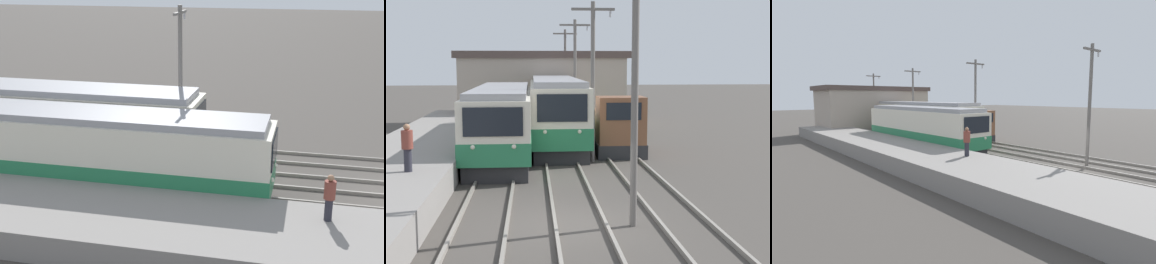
{
  "view_description": "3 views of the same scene",
  "coord_description": "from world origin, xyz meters",
  "views": [
    {
      "loc": [
        -21.93,
        3.76,
        9.07
      ],
      "look_at": [
        0.77,
        9.09,
        1.81
      ],
      "focal_mm": 50.0,
      "sensor_mm": 36.0,
      "label": 1
    },
    {
      "loc": [
        -1.15,
        -14.94,
        4.61
      ],
      "look_at": [
        0.85,
        8.02,
        1.65
      ],
      "focal_mm": 50.0,
      "sensor_mm": 36.0,
      "label": 2
    },
    {
      "loc": [
        -16.05,
        -9.14,
        4.28
      ],
      "look_at": [
        -0.65,
        8.64,
        1.5
      ],
      "focal_mm": 28.0,
      "sensor_mm": 36.0,
      "label": 3
    }
  ],
  "objects": [
    {
      "name": "station_building",
      "position": [
        -0.33,
        26.0,
        2.76
      ],
      "size": [
        12.6,
        6.3,
        5.48
      ],
      "color": "#AD9E8E",
      "rests_on": "ground"
    },
    {
      "name": "platform_left",
      "position": [
        -6.25,
        0.0,
        0.51
      ],
      "size": [
        4.5,
        54.0,
        1.01
      ],
      "primitive_type": "cube",
      "color": "gray",
      "rests_on": "ground"
    },
    {
      "name": "catenary_mast_far",
      "position": [
        1.71,
        20.05,
        4.03
      ],
      "size": [
        2.0,
        0.2,
        7.42
      ],
      "color": "slate",
      "rests_on": "ground"
    },
    {
      "name": "commuter_train_left",
      "position": [
        -2.6,
        11.72,
        1.62
      ],
      "size": [
        2.84,
        13.39,
        3.47
      ],
      "color": "#28282B",
      "rests_on": "ground"
    },
    {
      "name": "commuter_train_center",
      "position": [
        0.2,
        15.99,
        1.75
      ],
      "size": [
        2.84,
        14.94,
        3.77
      ],
      "color": "#28282B",
      "rests_on": "ground"
    },
    {
      "name": "track_center",
      "position": [
        0.2,
        0.0,
        0.07
      ],
      "size": [
        1.54,
        60.0,
        0.14
      ],
      "color": "gray",
      "rests_on": "ground"
    },
    {
      "name": "track_right",
      "position": [
        3.2,
        0.0,
        0.07
      ],
      "size": [
        1.54,
        60.0,
        0.14
      ],
      "color": "gray",
      "rests_on": "ground"
    },
    {
      "name": "shunting_locomotive",
      "position": [
        3.2,
        12.36,
        1.21
      ],
      "size": [
        2.4,
        5.43,
        3.0
      ],
      "color": "#28282B",
      "rests_on": "ground"
    },
    {
      "name": "ground_plane",
      "position": [
        0.0,
        0.0,
        0.0
      ],
      "size": [
        200.0,
        200.0,
        0.0
      ],
      "primitive_type": "plane",
      "color": "#47423D"
    },
    {
      "name": "catenary_mast_near",
      "position": [
        1.71,
        -0.34,
        4.03
      ],
      "size": [
        2.0,
        0.2,
        7.42
      ],
      "color": "slate",
      "rests_on": "ground"
    },
    {
      "name": "track_left",
      "position": [
        -2.6,
        0.0,
        0.07
      ],
      "size": [
        1.54,
        60.0,
        0.14
      ],
      "color": "gray",
      "rests_on": "ground"
    },
    {
      "name": "person_on_platform",
      "position": [
        -5.29,
        3.04,
        1.89
      ],
      "size": [
        0.38,
        0.38,
        1.61
      ],
      "color": "#282833",
      "rests_on": "platform_left"
    },
    {
      "name": "catenary_mast_mid",
      "position": [
        1.71,
        9.86,
        4.03
      ],
      "size": [
        2.0,
        0.2,
        7.42
      ],
      "color": "slate",
      "rests_on": "ground"
    },
    {
      "name": "catenary_mast_distant",
      "position": [
        1.71,
        30.25,
        4.03
      ],
      "size": [
        2.0,
        0.2,
        7.42
      ],
      "color": "slate",
      "rests_on": "ground"
    }
  ]
}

